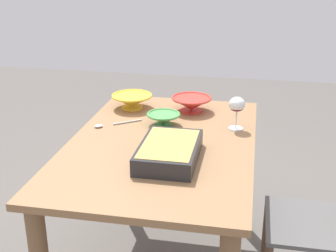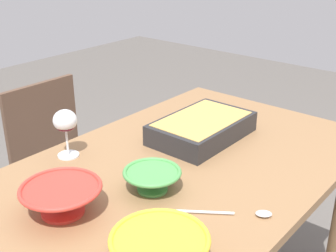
{
  "view_description": "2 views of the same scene",
  "coord_description": "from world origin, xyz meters",
  "px_view_note": "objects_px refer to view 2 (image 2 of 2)",
  "views": [
    {
      "loc": [
        -1.92,
        -0.4,
        1.61
      ],
      "look_at": [
        0.1,
        -0.01,
        0.81
      ],
      "focal_mm": 48.77,
      "sensor_mm": 36.0,
      "label": 1
    },
    {
      "loc": [
        1.03,
        0.78,
        1.46
      ],
      "look_at": [
        -0.04,
        -0.11,
        0.85
      ],
      "focal_mm": 47.32,
      "sensor_mm": 36.0,
      "label": 2
    }
  ],
  "objects_px": {
    "mixing_bowl": "(152,179)",
    "serving_bowl": "(62,198)",
    "casserole_dish": "(202,127)",
    "small_bowl": "(160,249)",
    "serving_spoon": "(243,213)",
    "dining_table": "(185,197)",
    "chair": "(62,163)",
    "wine_glass": "(65,123)"
  },
  "relations": [
    {
      "from": "dining_table",
      "to": "small_bowl",
      "type": "relative_size",
      "value": 5.74
    },
    {
      "from": "casserole_dish",
      "to": "serving_bowl",
      "type": "bearing_deg",
      "value": -0.44
    },
    {
      "from": "dining_table",
      "to": "wine_glass",
      "type": "bearing_deg",
      "value": -56.02
    },
    {
      "from": "small_bowl",
      "to": "casserole_dish",
      "type": "bearing_deg",
      "value": -151.93
    },
    {
      "from": "chair",
      "to": "mixing_bowl",
      "type": "xyz_separation_m",
      "value": [
        0.27,
        0.82,
        0.34
      ]
    },
    {
      "from": "serving_bowl",
      "to": "serving_spoon",
      "type": "height_order",
      "value": "serving_bowl"
    },
    {
      "from": "dining_table",
      "to": "chair",
      "type": "height_order",
      "value": "chair"
    },
    {
      "from": "mixing_bowl",
      "to": "serving_bowl",
      "type": "bearing_deg",
      "value": -24.39
    },
    {
      "from": "dining_table",
      "to": "serving_bowl",
      "type": "distance_m",
      "value": 0.49
    },
    {
      "from": "chair",
      "to": "small_bowl",
      "type": "xyz_separation_m",
      "value": [
        0.5,
        1.04,
        0.35
      ]
    },
    {
      "from": "serving_spoon",
      "to": "mixing_bowl",
      "type": "bearing_deg",
      "value": -77.68
    },
    {
      "from": "wine_glass",
      "to": "mixing_bowl",
      "type": "bearing_deg",
      "value": 93.05
    },
    {
      "from": "chair",
      "to": "casserole_dish",
      "type": "bearing_deg",
      "value": 99.91
    },
    {
      "from": "small_bowl",
      "to": "serving_bowl",
      "type": "height_order",
      "value": "serving_bowl"
    },
    {
      "from": "serving_bowl",
      "to": "wine_glass",
      "type": "bearing_deg",
      "value": -130.87
    },
    {
      "from": "serving_spoon",
      "to": "wine_glass",
      "type": "bearing_deg",
      "value": -82.94
    },
    {
      "from": "mixing_bowl",
      "to": "serving_bowl",
      "type": "relative_size",
      "value": 0.78
    },
    {
      "from": "mixing_bowl",
      "to": "small_bowl",
      "type": "distance_m",
      "value": 0.32
    },
    {
      "from": "casserole_dish",
      "to": "small_bowl",
      "type": "relative_size",
      "value": 1.66
    },
    {
      "from": "wine_glass",
      "to": "serving_spoon",
      "type": "height_order",
      "value": "wine_glass"
    },
    {
      "from": "mixing_bowl",
      "to": "small_bowl",
      "type": "relative_size",
      "value": 0.75
    },
    {
      "from": "dining_table",
      "to": "serving_spoon",
      "type": "xyz_separation_m",
      "value": [
        0.14,
        0.3,
        0.15
      ]
    },
    {
      "from": "mixing_bowl",
      "to": "serving_spoon",
      "type": "distance_m",
      "value": 0.28
    },
    {
      "from": "dining_table",
      "to": "mixing_bowl",
      "type": "bearing_deg",
      "value": 9.32
    },
    {
      "from": "serving_bowl",
      "to": "serving_spoon",
      "type": "xyz_separation_m",
      "value": [
        -0.3,
        0.38,
        -0.04
      ]
    },
    {
      "from": "casserole_dish",
      "to": "wine_glass",
      "type": "bearing_deg",
      "value": -32.34
    },
    {
      "from": "casserole_dish",
      "to": "serving_spoon",
      "type": "height_order",
      "value": "casserole_dish"
    },
    {
      "from": "mixing_bowl",
      "to": "small_bowl",
      "type": "bearing_deg",
      "value": 44.63
    },
    {
      "from": "dining_table",
      "to": "casserole_dish",
      "type": "xyz_separation_m",
      "value": [
        -0.19,
        -0.07,
        0.18
      ]
    },
    {
      "from": "chair",
      "to": "serving_bowl",
      "type": "xyz_separation_m",
      "value": [
        0.51,
        0.71,
        0.35
      ]
    },
    {
      "from": "serving_bowl",
      "to": "mixing_bowl",
      "type": "bearing_deg",
      "value": 155.61
    },
    {
      "from": "chair",
      "to": "small_bowl",
      "type": "relative_size",
      "value": 3.67
    },
    {
      "from": "wine_glass",
      "to": "small_bowl",
      "type": "distance_m",
      "value": 0.63
    },
    {
      "from": "dining_table",
      "to": "serving_spoon",
      "type": "height_order",
      "value": "serving_spoon"
    },
    {
      "from": "chair",
      "to": "wine_glass",
      "type": "distance_m",
      "value": 0.68
    },
    {
      "from": "dining_table",
      "to": "casserole_dish",
      "type": "relative_size",
      "value": 3.46
    },
    {
      "from": "wine_glass",
      "to": "mixing_bowl",
      "type": "height_order",
      "value": "wine_glass"
    },
    {
      "from": "chair",
      "to": "casserole_dish",
      "type": "relative_size",
      "value": 2.21
    },
    {
      "from": "casserole_dish",
      "to": "mixing_bowl",
      "type": "height_order",
      "value": "casserole_dish"
    },
    {
      "from": "serving_spoon",
      "to": "dining_table",
      "type": "bearing_deg",
      "value": -115.32
    },
    {
      "from": "serving_bowl",
      "to": "casserole_dish",
      "type": "bearing_deg",
      "value": 179.56
    },
    {
      "from": "dining_table",
      "to": "mixing_bowl",
      "type": "xyz_separation_m",
      "value": [
        0.2,
        0.03,
        0.18
      ]
    }
  ]
}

